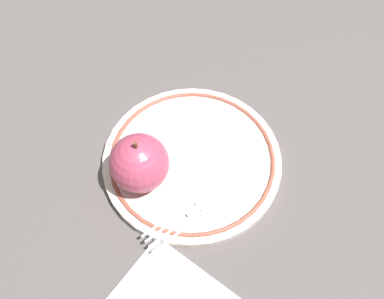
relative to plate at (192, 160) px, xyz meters
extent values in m
plane|color=#534C4C|center=(-0.01, -0.01, -0.01)|extent=(2.00, 2.00, 0.00)
cylinder|color=beige|center=(0.00, 0.00, 0.00)|extent=(0.25, 0.25, 0.01)
torus|color=#994D3C|center=(0.00, 0.00, 0.00)|extent=(0.23, 0.23, 0.01)
sphere|color=#B5405C|center=(-0.01, -0.07, 0.05)|extent=(0.08, 0.08, 0.08)
cylinder|color=brown|center=(-0.01, -0.07, 0.09)|extent=(0.00, 0.00, 0.01)
cube|color=silver|center=(0.06, 0.01, 0.01)|extent=(0.02, 0.10, 0.00)
cube|color=silver|center=(0.07, -0.04, 0.01)|extent=(0.01, 0.02, 0.00)
cube|color=silver|center=(0.06, -0.08, 0.01)|extent=(0.01, 0.06, 0.00)
cube|color=silver|center=(0.07, -0.08, 0.01)|extent=(0.01, 0.06, 0.00)
cube|color=silver|center=(0.08, -0.08, 0.01)|extent=(0.01, 0.06, 0.00)
cube|color=silver|center=(0.08, -0.08, 0.01)|extent=(0.01, 0.06, 0.00)
camera|label=1|loc=(0.25, -0.16, 0.52)|focal=40.00mm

